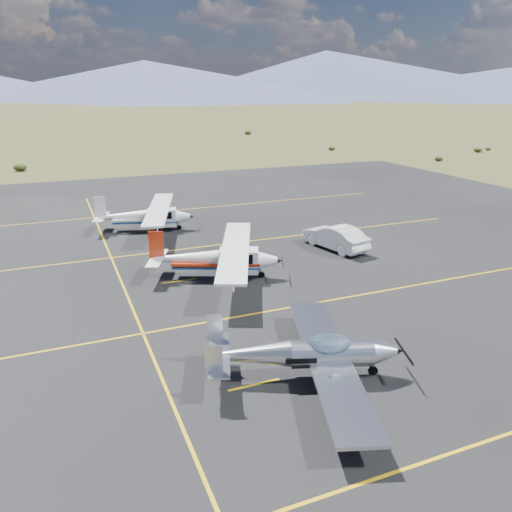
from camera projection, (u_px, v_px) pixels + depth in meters
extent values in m
plane|color=#383D1C|center=(287.00, 329.00, 22.15)|extent=(1600.00, 1600.00, 0.00)
cube|color=black|center=(233.00, 277.00, 28.28)|extent=(72.00, 72.00, 0.02)
cube|color=silver|center=(328.00, 358.00, 18.24)|extent=(4.55, 9.66, 0.13)
ellipsoid|color=#99BFD8|center=(329.00, 346.00, 18.07)|extent=(1.99, 1.52, 0.88)
cube|color=silver|center=(219.00, 355.00, 17.89)|extent=(1.74, 3.29, 0.06)
cube|color=silver|center=(214.00, 360.00, 16.61)|extent=(0.58, 0.25, 1.07)
cube|color=silver|center=(215.00, 328.00, 18.84)|extent=(0.58, 0.25, 1.07)
cylinder|color=black|center=(373.00, 371.00, 18.54)|extent=(0.38, 0.21, 0.37)
cylinder|color=black|center=(329.00, 392.00, 17.19)|extent=(0.44, 0.25, 0.43)
cylinder|color=black|center=(315.00, 354.00, 19.63)|extent=(0.44, 0.25, 0.43)
cube|color=white|center=(239.00, 261.00, 27.77)|extent=(2.40, 1.85, 1.31)
cube|color=white|center=(235.00, 249.00, 27.55)|extent=(5.48, 10.45, 0.14)
cube|color=black|center=(239.00, 256.00, 27.68)|extent=(1.88, 1.66, 0.53)
cube|color=red|center=(216.00, 262.00, 27.80)|extent=(4.92, 2.90, 0.17)
cube|color=red|center=(156.00, 245.00, 27.48)|extent=(0.79, 0.38, 1.55)
cube|color=white|center=(157.00, 258.00, 27.73)|extent=(1.86, 3.15, 0.06)
cylinder|color=black|center=(262.00, 275.00, 28.04)|extent=(0.36, 0.22, 0.35)
cylinder|color=black|center=(233.00, 281.00, 27.06)|extent=(0.44, 0.28, 0.43)
cylinder|color=black|center=(235.00, 268.00, 28.99)|extent=(0.44, 0.28, 0.43)
cube|color=white|center=(162.00, 217.00, 37.10)|extent=(2.30, 1.64, 1.28)
cube|color=white|center=(159.00, 209.00, 36.87)|extent=(4.40, 10.38, 0.13)
cube|color=black|center=(162.00, 214.00, 37.02)|extent=(1.77, 1.51, 0.52)
cube|color=white|center=(146.00, 219.00, 37.02)|extent=(4.84, 2.42, 0.17)
cube|color=white|center=(100.00, 207.00, 36.40)|extent=(0.79, 0.29, 1.51)
cube|color=white|center=(101.00, 217.00, 36.64)|extent=(1.55, 3.10, 0.06)
cylinder|color=black|center=(179.00, 227.00, 37.48)|extent=(0.35, 0.19, 0.34)
cylinder|color=black|center=(158.00, 231.00, 36.39)|extent=(0.43, 0.24, 0.42)
cylinder|color=black|center=(160.00, 224.00, 38.26)|extent=(0.43, 0.24, 0.42)
imported|color=white|center=(335.00, 237.00, 32.89)|extent=(2.73, 5.11, 1.60)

